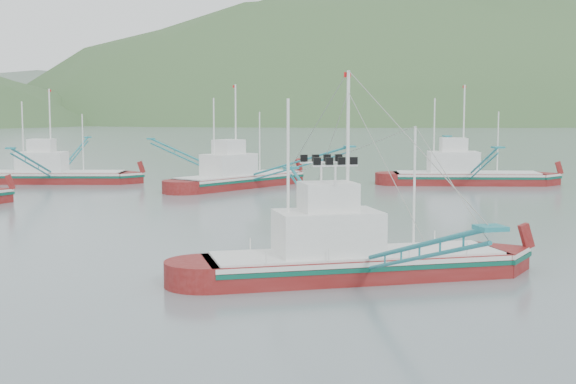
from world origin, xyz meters
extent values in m
plane|color=slate|center=(0.00, 0.00, 0.00)|extent=(1200.00, 1200.00, 0.00)
cube|color=maroon|center=(1.05, -2.94, 0.19)|extent=(14.33, 3.98, 1.90)
cube|color=silver|center=(1.05, -2.94, 1.00)|extent=(14.05, 4.06, 0.21)
cube|color=#0B4D3B|center=(1.05, -2.94, 0.76)|extent=(14.05, 4.08, 0.21)
cube|color=silver|center=(1.05, -2.94, 1.19)|extent=(13.61, 3.79, 0.11)
cube|color=silver|center=(-0.38, -2.92, 2.19)|extent=(4.80, 3.11, 2.10)
cube|color=silver|center=(-0.38, -2.92, 3.90)|extent=(2.50, 2.13, 1.33)
cylinder|color=white|center=(0.57, -2.93, 5.43)|extent=(0.15, 0.15, 8.57)
cylinder|color=white|center=(-2.28, -2.90, 4.79)|extent=(0.13, 0.13, 7.29)
cylinder|color=white|center=(3.91, -2.97, 4.14)|extent=(0.11, 0.11, 6.00)
cube|color=maroon|center=(27.58, 37.89, 0.20)|extent=(15.75, 8.23, 2.03)
cube|color=silver|center=(27.58, 37.89, 1.07)|extent=(15.48, 8.22, 0.22)
cube|color=#0B4D3B|center=(27.58, 37.89, 0.81)|extent=(15.49, 8.24, 0.22)
cube|color=silver|center=(27.58, 37.89, 1.27)|extent=(14.96, 7.82, 0.12)
cube|color=silver|center=(26.12, 38.32, 2.33)|extent=(5.79, 4.56, 2.23)
cube|color=silver|center=(26.12, 38.32, 4.16)|extent=(3.17, 2.89, 1.42)
cylinder|color=white|center=(27.10, 38.03, 5.79)|extent=(0.16, 0.16, 9.13)
cylinder|color=white|center=(24.18, 38.90, 5.10)|extent=(0.14, 0.14, 7.76)
cylinder|color=white|center=(30.50, 37.02, 4.42)|extent=(0.12, 0.12, 6.39)
cube|color=maroon|center=(3.95, 41.09, 0.20)|extent=(14.72, 12.01, 2.02)
cube|color=silver|center=(3.95, 41.09, 1.06)|extent=(14.52, 11.90, 0.22)
cube|color=#0B4D3B|center=(3.95, 41.09, 0.81)|extent=(14.53, 11.92, 0.22)
cube|color=silver|center=(3.95, 41.09, 1.26)|extent=(13.99, 11.41, 0.12)
cube|color=silver|center=(2.71, 40.22, 2.32)|extent=(5.99, 5.55, 2.22)
cube|color=silver|center=(2.71, 40.22, 4.14)|extent=(3.43, 3.33, 1.41)
cylinder|color=white|center=(3.54, 40.80, 5.76)|extent=(0.16, 0.16, 9.09)
cylinder|color=white|center=(1.06, 39.06, 5.07)|extent=(0.14, 0.14, 7.73)
cylinder|color=white|center=(6.43, 42.83, 4.39)|extent=(0.12, 0.12, 6.36)
cube|color=maroon|center=(-14.13, 50.24, 0.20)|extent=(15.19, 7.59, 1.96)
cube|color=silver|center=(-14.13, 50.24, 1.03)|extent=(14.93, 7.59, 0.22)
cube|color=#0B4D3B|center=(-14.13, 50.24, 0.78)|extent=(14.93, 7.61, 0.22)
cube|color=silver|center=(-14.13, 50.24, 1.22)|extent=(14.43, 7.21, 0.12)
cube|color=silver|center=(-15.55, 50.62, 2.25)|extent=(5.54, 4.29, 2.15)
cube|color=silver|center=(-15.55, 50.62, 4.01)|extent=(3.02, 2.74, 1.37)
cylinder|color=white|center=(-14.61, 50.37, 5.58)|extent=(0.16, 0.16, 8.81)
cylinder|color=white|center=(-17.44, 51.13, 4.92)|extent=(0.14, 0.14, 7.48)
cylinder|color=white|center=(-11.30, 49.48, 4.26)|extent=(0.12, 0.12, 6.16)
ellipsoid|color=#37572D|center=(240.00, 430.00, 0.00)|extent=(684.00, 432.00, 306.00)
ellipsoid|color=slate|center=(30.00, 560.00, 0.00)|extent=(960.00, 400.00, 240.00)
camera|label=1|loc=(-11.36, -38.20, 8.02)|focal=50.00mm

